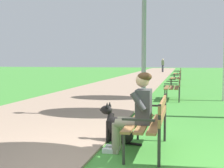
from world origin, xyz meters
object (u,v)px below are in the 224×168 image
park_bench_furthest (178,73)px  person_seated_on_near_bench (137,109)px  park_bench_mid (174,86)px  dog_black (118,128)px  pedestrian_distant (163,65)px  park_bench_near (151,119)px  lamp_post_near (144,24)px  park_bench_far (177,77)px

park_bench_furthest → person_seated_on_near_bench: bearing=-91.1°
park_bench_mid → park_bench_furthest: 12.53m
park_bench_mid → dog_black: bearing=-97.1°
pedestrian_distant → dog_black: bearing=-87.8°
park_bench_near → pedestrian_distant: 33.27m
park_bench_mid → park_bench_furthest: bearing=90.2°
park_bench_mid → lamp_post_near: bearing=-99.8°
dog_black → park_bench_mid: bearing=82.9°
park_bench_furthest → pedestrian_distant: size_ratio=0.91×
park_bench_far → lamp_post_near: bearing=-93.6°
park_bench_mid → pedestrian_distant: bearing=94.5°
person_seated_on_near_bench → lamp_post_near: lamp_post_near is taller
park_bench_mid → park_bench_far: (-0.03, 6.17, 0.00)m
person_seated_on_near_bench → park_bench_far: bearing=88.4°
park_bench_mid → dog_black: park_bench_mid is taller
park_bench_mid → dog_black: (-0.79, -6.27, -0.25)m
person_seated_on_near_bench → pedestrian_distant: 33.37m
park_bench_furthest → pedestrian_distant: (-2.03, 14.02, 0.33)m
pedestrian_distant → park_bench_mid: bearing=-85.5°
person_seated_on_near_bench → dog_black: size_ratio=1.54×
park_bench_furthest → lamp_post_near: lamp_post_near is taller
dog_black → pedestrian_distant: (-1.28, 32.82, 0.58)m
lamp_post_near → park_bench_furthest: bearing=87.8°
park_bench_far → park_bench_furthest: (-0.00, 6.36, 0.00)m
park_bench_far → lamp_post_near: (-0.62, -9.97, 1.80)m
park_bench_near → dog_black: bearing=146.9°
park_bench_furthest → pedestrian_distant: pedestrian_distant is taller
person_seated_on_near_bench → lamp_post_near: bearing=95.0°
park_bench_far → person_seated_on_near_bench: person_seated_on_near_bench is taller
park_bench_near → park_bench_far: same height
person_seated_on_near_bench → dog_black: 0.76m
park_bench_furthest → park_bench_near: bearing=-90.5°
park_bench_furthest → lamp_post_near: bearing=-92.2°
park_bench_furthest → pedestrian_distant: bearing=98.3°
dog_black → lamp_post_near: 3.21m
person_seated_on_near_bench → dog_black: (-0.39, 0.51, -0.42)m
park_bench_furthest → lamp_post_near: (-0.62, -16.33, 1.80)m
person_seated_on_near_bench → lamp_post_near: (-0.26, 2.97, 1.63)m
park_bench_mid → lamp_post_near: 4.26m
park_bench_mid → person_seated_on_near_bench: (-0.39, -6.77, 0.17)m
park_bench_mid → park_bench_far: size_ratio=1.00×
park_bench_far → park_bench_near: bearing=-90.7°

